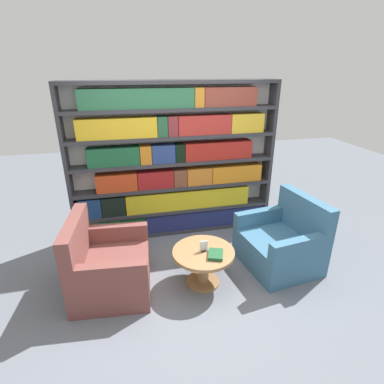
{
  "coord_description": "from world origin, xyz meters",
  "views": [
    {
      "loc": [
        -0.72,
        -2.84,
        2.47
      ],
      "look_at": [
        0.09,
        0.65,
        0.97
      ],
      "focal_mm": 28.0,
      "sensor_mm": 36.0,
      "label": 1
    }
  ],
  "objects": [
    {
      "name": "armchair_left",
      "position": [
        -1.03,
        0.21,
        0.31
      ],
      "size": [
        0.94,
        1.02,
        0.94
      ],
      "rotation": [
        0.0,
        0.0,
        1.48
      ],
      "color": "brown",
      "rests_on": "ground_plane"
    },
    {
      "name": "ground_plane",
      "position": [
        0.0,
        0.0,
        0.0
      ],
      "size": [
        14.0,
        14.0,
        0.0
      ],
      "primitive_type": "plane",
      "color": "slate"
    },
    {
      "name": "coffee_table",
      "position": [
        0.09,
        0.05,
        0.33
      ],
      "size": [
        0.74,
        0.74,
        0.46
      ],
      "color": "olive",
      "rests_on": "ground_plane"
    },
    {
      "name": "bookshelf",
      "position": [
        0.01,
        1.42,
        1.12
      ],
      "size": [
        3.06,
        0.3,
        2.31
      ],
      "color": "silver",
      "rests_on": "ground_plane"
    },
    {
      "name": "table_sign",
      "position": [
        0.09,
        0.05,
        0.52
      ],
      "size": [
        0.09,
        0.06,
        0.13
      ],
      "color": "black",
      "rests_on": "coffee_table"
    },
    {
      "name": "stray_book",
      "position": [
        0.2,
        -0.08,
        0.48
      ],
      "size": [
        0.23,
        0.26,
        0.04
      ],
      "color": "#1E512D",
      "rests_on": "coffee_table"
    },
    {
      "name": "armchair_right",
      "position": [
        1.21,
        0.21,
        0.31
      ],
      "size": [
        0.98,
        1.05,
        0.94
      ],
      "rotation": [
        0.0,
        0.0,
        -1.43
      ],
      "color": "#386684",
      "rests_on": "ground_plane"
    }
  ]
}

